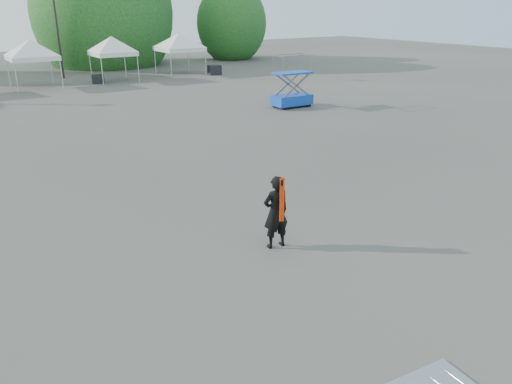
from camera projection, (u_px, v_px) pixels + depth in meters
ground at (252, 220)px, 13.88m from camera, size 120.00×120.00×0.00m
light_pole_east at (54, 5)px, 38.29m from camera, size 0.60×0.25×9.80m
tree_mid_e at (103, 12)px, 47.09m from camera, size 5.12×5.12×7.79m
tree_far_e at (232, 24)px, 52.77m from camera, size 3.84×3.84×5.84m
tent_e at (30, 43)px, 34.51m from camera, size 4.45×4.45×3.88m
tent_f at (112, 40)px, 37.49m from camera, size 4.21×4.21×3.88m
tent_g at (179, 37)px, 41.18m from camera, size 4.73×4.73×3.88m
man at (276, 212)px, 12.07m from camera, size 0.72×0.51×1.85m
scissor_lift at (292, 81)px, 28.45m from camera, size 2.32×1.20×2.95m
crate_mid at (98, 79)px, 37.39m from camera, size 0.93×0.78×0.65m
crate_east at (215, 70)px, 41.90m from camera, size 1.12×0.93×0.79m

